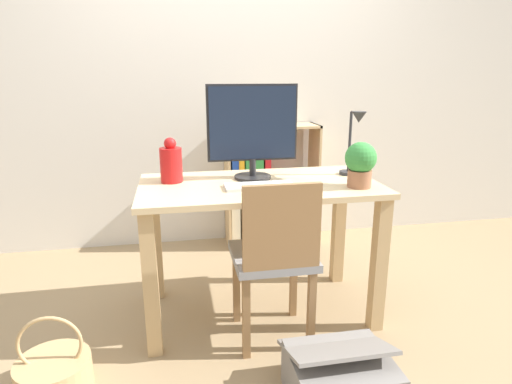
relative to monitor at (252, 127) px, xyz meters
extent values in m
plane|color=#997F5B|center=(0.02, -0.12, -1.06)|extent=(10.00, 10.00, 0.00)
cube|color=silver|center=(0.02, 1.09, 0.24)|extent=(8.00, 0.05, 2.60)
cube|color=#D8BC8C|center=(0.02, -0.12, -0.30)|extent=(1.27, 0.68, 0.03)
cube|color=tan|center=(-0.57, -0.40, -0.69)|extent=(0.07, 0.07, 0.74)
cube|color=tan|center=(0.60, -0.40, -0.69)|extent=(0.07, 0.07, 0.74)
cube|color=tan|center=(-0.57, 0.17, -0.69)|extent=(0.07, 0.07, 0.74)
cube|color=tan|center=(0.60, 0.17, -0.69)|extent=(0.07, 0.07, 0.74)
cylinder|color=#232326|center=(0.00, 0.00, -0.28)|extent=(0.20, 0.20, 0.02)
cylinder|color=#232326|center=(0.00, 0.00, -0.22)|extent=(0.04, 0.04, 0.10)
cube|color=#232326|center=(0.00, 0.00, 0.02)|extent=(0.50, 0.02, 0.41)
cube|color=#192338|center=(0.00, 0.00, 0.02)|extent=(0.47, 0.03, 0.39)
cube|color=silver|center=(0.00, -0.20, -0.28)|extent=(0.36, 0.14, 0.02)
cylinder|color=red|center=(-0.44, 0.00, -0.19)|extent=(0.12, 0.12, 0.19)
sphere|color=red|center=(-0.44, 0.00, -0.08)|extent=(0.06, 0.06, 0.06)
cylinder|color=#2D2D33|center=(0.56, -0.01, -0.28)|extent=(0.10, 0.10, 0.02)
cylinder|color=#2D2D33|center=(0.56, -0.01, -0.09)|extent=(0.02, 0.02, 0.34)
cylinder|color=#2D2D33|center=(0.56, -0.06, 0.08)|extent=(0.01, 0.10, 0.01)
cone|color=#2D2D33|center=(0.56, -0.11, 0.06)|extent=(0.08, 0.08, 0.06)
cylinder|color=#9E6647|center=(0.51, -0.29, -0.24)|extent=(0.12, 0.12, 0.09)
sphere|color=#388C3D|center=(0.51, -0.29, -0.13)|extent=(0.16, 0.16, 0.16)
cube|color=gray|center=(0.04, -0.35, -0.60)|extent=(0.40, 0.40, 0.04)
cube|color=olive|center=(0.04, -0.54, -0.38)|extent=(0.36, 0.03, 0.40)
cube|color=olive|center=(-0.13, -0.52, -0.84)|extent=(0.04, 0.04, 0.43)
cube|color=olive|center=(0.20, -0.52, -0.84)|extent=(0.04, 0.04, 0.43)
cube|color=olive|center=(-0.13, -0.19, -0.84)|extent=(0.04, 0.04, 0.43)
cube|color=olive|center=(0.20, -0.19, -0.84)|extent=(0.04, 0.04, 0.43)
cube|color=tan|center=(-0.03, 0.91, -0.58)|extent=(0.02, 0.28, 0.96)
cube|color=tan|center=(0.67, 0.91, -0.58)|extent=(0.02, 0.28, 0.96)
cube|color=tan|center=(0.32, 0.91, -1.05)|extent=(0.72, 0.28, 0.02)
cube|color=tan|center=(0.32, 0.91, -0.11)|extent=(0.72, 0.28, 0.02)
cube|color=tan|center=(0.32, 0.91, -0.58)|extent=(0.68, 0.28, 0.02)
cube|color=beige|center=(0.02, 0.91, -0.87)|extent=(0.07, 0.24, 0.34)
cube|color=beige|center=(0.10, 0.91, -0.87)|extent=(0.06, 0.24, 0.34)
cube|color=red|center=(0.16, 0.91, -0.83)|extent=(0.06, 0.24, 0.41)
cube|color=red|center=(0.22, 0.91, -0.90)|extent=(0.04, 0.24, 0.28)
cube|color=#2D7F38|center=(0.29, 0.91, -0.86)|extent=(0.07, 0.24, 0.36)
cube|color=navy|center=(0.01, 0.91, -0.38)|extent=(0.05, 0.24, 0.38)
cube|color=orange|center=(0.06, 0.91, -0.38)|extent=(0.04, 0.24, 0.37)
cube|color=#2D7F38|center=(0.12, 0.91, -0.41)|extent=(0.06, 0.24, 0.31)
cube|color=#2D7F38|center=(0.20, 0.91, -0.37)|extent=(0.06, 0.24, 0.40)
cube|color=red|center=(0.27, 0.91, -0.41)|extent=(0.05, 0.24, 0.31)
cylinder|color=tan|center=(-0.99, -0.58, -0.98)|extent=(0.32, 0.32, 0.15)
torus|color=tan|center=(-0.99, -0.58, -0.83)|extent=(0.27, 0.02, 0.27)
cube|color=gray|center=(0.21, -0.89, -0.95)|extent=(0.41, 0.36, 0.21)
cube|color=gray|center=(0.21, -0.82, -0.83)|extent=(0.42, 0.35, 0.14)
camera|label=1|loc=(-0.42, -2.29, 0.29)|focal=30.00mm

